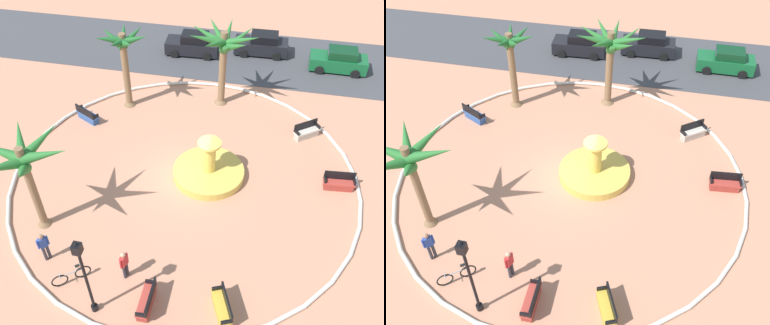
# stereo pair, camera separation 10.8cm
# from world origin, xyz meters

# --- Properties ---
(ground_plane) EXTENTS (80.00, 80.00, 0.00)m
(ground_plane) POSITION_xyz_m (0.00, 0.00, 0.00)
(ground_plane) COLOR tan
(plaza_curb) EXTENTS (18.59, 18.59, 0.20)m
(plaza_curb) POSITION_xyz_m (0.00, 0.00, 0.10)
(plaza_curb) COLOR silver
(plaza_curb) RESTS_ON ground
(street_asphalt) EXTENTS (48.00, 8.00, 0.03)m
(street_asphalt) POSITION_xyz_m (0.00, 13.70, 0.01)
(street_asphalt) COLOR #424247
(street_asphalt) RESTS_ON ground
(fountain) EXTENTS (3.84, 3.84, 2.33)m
(fountain) POSITION_xyz_m (1.24, 0.35, 0.33)
(fountain) COLOR gold
(fountain) RESTS_ON ground
(palm_tree_near_fountain) EXTENTS (4.34, 4.19, 5.23)m
(palm_tree_near_fountain) POSITION_xyz_m (0.79, 7.24, 4.05)
(palm_tree_near_fountain) COLOR brown
(palm_tree_near_fountain) RESTS_ON ground
(palm_tree_by_curb) EXTENTS (3.14, 3.17, 5.26)m
(palm_tree_by_curb) POSITION_xyz_m (-5.01, 5.77, 3.95)
(palm_tree_by_curb) COLOR brown
(palm_tree_by_curb) RESTS_ON ground
(palm_tree_mid_plaza) EXTENTS (4.23, 3.99, 5.12)m
(palm_tree_mid_plaza) POSITION_xyz_m (-5.98, -4.58, 4.00)
(palm_tree_mid_plaza) COLOR brown
(palm_tree_mid_plaza) RESTS_ON ground
(bench_east) EXTENTS (1.64, 0.65, 1.00)m
(bench_east) POSITION_xyz_m (8.07, 0.81, 0.35)
(bench_east) COLOR #B73D33
(bench_east) RESTS_ON ground
(bench_west) EXTENTS (0.53, 1.61, 1.00)m
(bench_west) POSITION_xyz_m (0.16, -7.77, 0.35)
(bench_west) COLOR #B73D33
(bench_west) RESTS_ON ground
(bench_north) EXTENTS (1.65, 1.19, 1.00)m
(bench_north) POSITION_xyz_m (-7.04, 3.65, 0.35)
(bench_north) COLOR #335BA8
(bench_north) RESTS_ON ground
(bench_southeast) EXTENTS (1.58, 1.36, 1.00)m
(bench_southeast) POSITION_xyz_m (6.35, 4.81, 0.35)
(bench_southeast) COLOR beige
(bench_southeast) RESTS_ON ground
(bench_southwest) EXTENTS (1.09, 1.67, 1.00)m
(bench_southwest) POSITION_xyz_m (3.21, -7.40, 0.35)
(bench_southwest) COLOR gold
(bench_southwest) RESTS_ON ground
(lamppost) EXTENTS (0.32, 0.32, 4.54)m
(lamppost) POSITION_xyz_m (-1.91, -8.36, 2.65)
(lamppost) COLOR black
(lamppost) RESTS_ON ground
(bicycle_red_frame) EXTENTS (1.39, 1.11, 0.94)m
(bicycle_red_frame) POSITION_xyz_m (-3.34, -7.30, 0.38)
(bicycle_red_frame) COLOR black
(bicycle_red_frame) RESTS_ON ground
(person_cyclist_helmet) EXTENTS (0.38, 0.42, 1.70)m
(person_cyclist_helmet) POSITION_xyz_m (-4.89, -6.45, 0.95)
(person_cyclist_helmet) COLOR #33333D
(person_cyclist_helmet) RESTS_ON ground
(person_cyclist_photo) EXTENTS (0.30, 0.51, 1.66)m
(person_cyclist_photo) POSITION_xyz_m (-1.14, -6.58, 0.93)
(person_cyclist_photo) COLOR #33333D
(person_cyclist_photo) RESTS_ON ground
(parked_car_leftmost) EXTENTS (4.07, 2.06, 1.67)m
(parked_car_leftmost) POSITION_xyz_m (-2.36, 13.29, 0.78)
(parked_car_leftmost) COLOR black
(parked_car_leftmost) RESTS_ON ground
(parked_car_second) EXTENTS (4.04, 2.00, 1.67)m
(parked_car_second) POSITION_xyz_m (2.77, 14.39, 0.78)
(parked_car_second) COLOR black
(parked_car_second) RESTS_ON ground
(parked_car_third) EXTENTS (4.01, 1.94, 1.67)m
(parked_car_third) POSITION_xyz_m (8.42, 13.11, 0.78)
(parked_car_third) COLOR #145B2D
(parked_car_third) RESTS_ON ground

